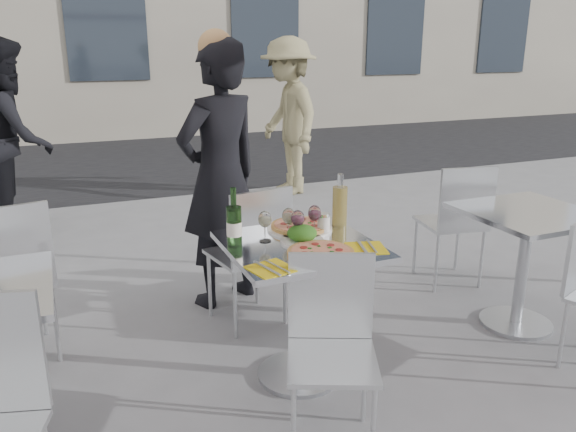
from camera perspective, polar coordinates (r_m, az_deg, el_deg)
name	(u,v)px	position (r m, az deg, el deg)	size (l,w,h in m)	color
ground	(299,375)	(3.12, 1.10, -15.88)	(80.00, 80.00, 0.00)	slate
street_asphalt	(131,159)	(9.12, -15.65, 5.55)	(24.00, 5.00, 0.00)	black
main_table	(299,282)	(2.87, 1.16, -6.77)	(0.72, 0.72, 0.75)	#B7BABF
side_table_right	(526,244)	(3.70, 22.99, -2.64)	(0.72, 0.72, 0.75)	#B7BABF
chair_far	(253,246)	(3.40, -3.55, -3.03)	(0.48, 0.49, 0.90)	silver
chair_near	(331,335)	(2.49, 4.44, -11.93)	(0.50, 0.51, 0.83)	silver
side_chair_lfar	(9,272)	(3.31, -26.51, -5.07)	(0.50, 0.51, 0.93)	silver
side_chair_rfar	(457,216)	(4.16, 16.84, 0.05)	(0.48, 0.49, 0.91)	silver
woman_diner	(220,177)	(3.70, -6.89, 3.98)	(0.64, 0.42, 1.74)	black
pedestrian_a	(12,139)	(5.67, -26.24, 7.04)	(0.87, 0.67, 1.78)	black
pedestrian_b	(288,117)	(6.63, 0.02, 10.03)	(1.17, 0.67, 1.80)	#8F855C
pizza_near	(321,252)	(2.64, 3.34, -3.70)	(0.32, 0.32, 0.02)	#BB8649
pizza_far	(300,227)	(2.99, 1.19, -1.10)	(0.35, 0.35, 0.03)	white
salad_plate	(302,235)	(2.80, 1.45, -1.92)	(0.22, 0.22, 0.09)	white
wine_bottle	(234,224)	(2.72, -5.50, -0.81)	(0.07, 0.07, 0.29)	#244E1D
carafe	(340,205)	(3.03, 5.28, 1.07)	(0.08, 0.08, 0.29)	tan
sugar_shaker	(324,223)	(2.93, 3.64, -0.74)	(0.06, 0.06, 0.11)	white
wineglass_white_a	(265,220)	(2.79, -2.37, -0.45)	(0.07, 0.07, 0.16)	white
wineglass_white_b	(289,217)	(2.84, 0.06, -0.12)	(0.07, 0.07, 0.16)	white
wineglass_red_a	(298,219)	(2.80, 1.00, -0.35)	(0.07, 0.07, 0.16)	white
wineglass_red_b	(314,214)	(2.89, 2.71, 0.18)	(0.07, 0.07, 0.16)	white
napkin_left	(271,268)	(2.48, -1.73, -5.32)	(0.22, 0.22, 0.01)	yellow
napkin_right	(366,248)	(2.75, 7.96, -3.21)	(0.22, 0.22, 0.01)	yellow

